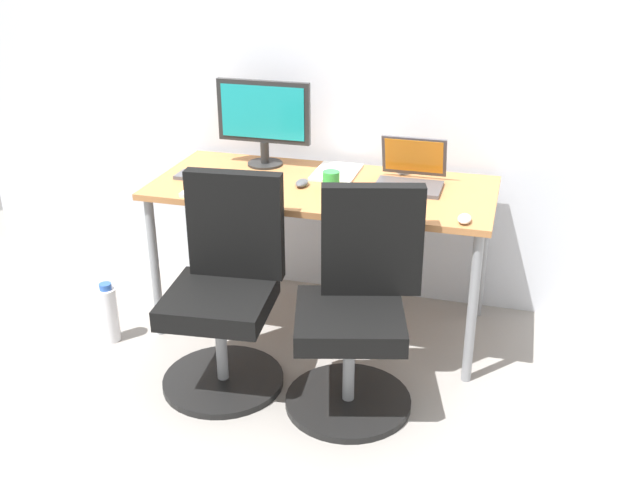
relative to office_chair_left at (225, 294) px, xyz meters
name	(u,v)px	position (x,y,z in m)	size (l,w,h in m)	color
ground_plane	(323,323)	(0.28, 0.57, -0.42)	(5.28, 5.28, 0.00)	gray
back_wall	(346,53)	(0.28, 1.01, 0.88)	(4.40, 0.04, 2.60)	silver
desk	(323,198)	(0.28, 0.57, 0.27)	(1.62, 0.72, 0.76)	#B77542
office_chair_left	(225,294)	(0.00, 0.00, 0.00)	(0.54, 0.54, 0.94)	black
office_chair_right	(357,312)	(0.59, 0.00, 0.00)	(0.54, 0.54, 0.94)	black
water_bottle_on_floor	(109,314)	(-0.68, 0.13, -0.28)	(0.09, 0.09, 0.31)	white
desktop_monitor	(264,117)	(-0.09, 0.79, 0.58)	(0.48, 0.18, 0.43)	#262626
open_laptop	(411,174)	(0.68, 0.68, 0.39)	(0.31, 0.29, 0.22)	#4C4C51
keyboard_by_monitor	(219,195)	(-0.13, 0.29, 0.34)	(0.34, 0.12, 0.02)	silver
keyboard_by_laptop	(210,177)	(-0.27, 0.51, 0.34)	(0.34, 0.12, 0.02)	#515156
mouse_by_monitor	(302,183)	(0.19, 0.52, 0.35)	(0.06, 0.10, 0.03)	#515156
mouse_by_laptop	(464,219)	(0.97, 0.28, 0.35)	(0.06, 0.10, 0.03)	silver
coffee_mug	(331,181)	(0.34, 0.51, 0.38)	(0.08, 0.08, 0.09)	green
pen_cup	(404,163)	(0.62, 0.85, 0.39)	(0.07, 0.07, 0.10)	slate
phone_near_monitor	(253,183)	(-0.05, 0.49, 0.34)	(0.07, 0.14, 0.01)	black
notebook	(392,201)	(0.65, 0.41, 0.35)	(0.21, 0.15, 0.03)	purple
paper_pile	(336,172)	(0.30, 0.75, 0.34)	(0.21, 0.30, 0.01)	white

